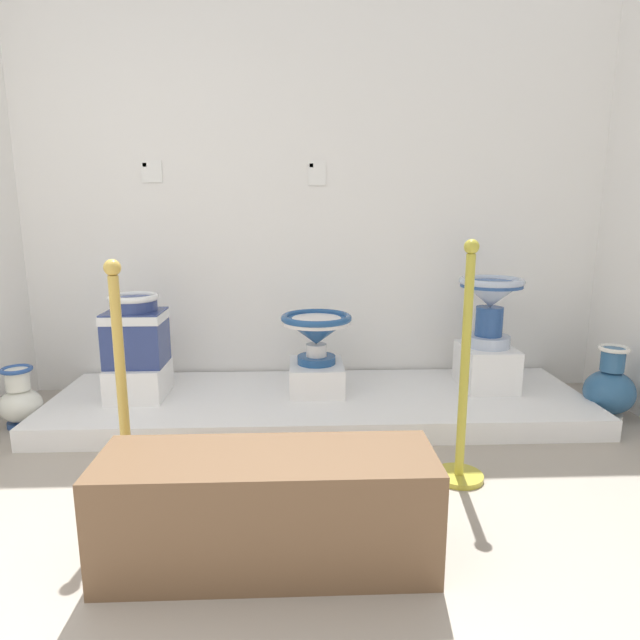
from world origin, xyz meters
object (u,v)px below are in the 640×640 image
at_px(plinth_block_tall_cobalt, 139,380).
at_px(stanchion_post_near_right, 463,401).
at_px(antique_toilet_tall_cobalt, 136,328).
at_px(stanchion_post_near_left, 126,444).
at_px(plinth_block_rightmost, 316,377).
at_px(antique_toilet_rightmost, 316,330).
at_px(plinth_block_squat_floral, 486,367).
at_px(antique_toilet_squat_floral, 490,300).
at_px(decorative_vase_spare, 20,401).
at_px(info_placard_first, 151,171).
at_px(museum_bench, 268,509).
at_px(info_placard_second, 317,173).
at_px(decorative_vase_corner, 610,389).

xyz_separation_m(plinth_block_tall_cobalt, stanchion_post_near_right, (1.66, -0.84, 0.15)).
xyz_separation_m(antique_toilet_tall_cobalt, stanchion_post_near_left, (0.25, -1.03, -0.25)).
bearing_deg(plinth_block_rightmost, antique_toilet_rightmost, 63.43).
distance_m(antique_toilet_rightmost, stanchion_post_near_right, 1.09).
height_order(plinth_block_squat_floral, antique_toilet_squat_floral, antique_toilet_squat_floral).
xyz_separation_m(antique_toilet_squat_floral, decorative_vase_spare, (-2.73, -0.22, -0.52)).
distance_m(info_placard_first, stanchion_post_near_left, 1.91).
xyz_separation_m(antique_toilet_tall_cobalt, antique_toilet_squat_floral, (2.10, 0.09, 0.14)).
xyz_separation_m(plinth_block_rightmost, stanchion_post_near_left, (-0.80, -1.08, 0.08)).
bearing_deg(plinth_block_tall_cobalt, plinth_block_rightmost, 3.14).
bearing_deg(museum_bench, plinth_block_squat_floral, 49.40).
bearing_deg(antique_toilet_squat_floral, decorative_vase_spare, -175.29).
xyz_separation_m(antique_toilet_rightmost, info_placard_second, (0.02, 0.42, 0.93)).
relative_size(plinth_block_rightmost, stanchion_post_near_left, 0.37).
relative_size(antique_toilet_tall_cobalt, plinth_block_rightmost, 1.08).
height_order(info_placard_second, stanchion_post_near_left, info_placard_second).
xyz_separation_m(plinth_block_tall_cobalt, decorative_vase_corner, (2.75, -0.15, -0.04)).
relative_size(info_placard_first, museum_bench, 0.12).
xyz_separation_m(antique_toilet_tall_cobalt, decorative_vase_spare, (-0.63, -0.14, -0.38)).
distance_m(decorative_vase_corner, stanchion_post_near_right, 1.30).
relative_size(info_placard_second, decorative_vase_spare, 0.45).
relative_size(antique_toilet_tall_cobalt, antique_toilet_rightmost, 0.98).
bearing_deg(antique_toilet_rightmost, plinth_block_tall_cobalt, -176.86).
relative_size(info_placard_second, stanchion_post_near_left, 0.15).
distance_m(antique_toilet_rightmost, decorative_vase_spare, 1.72).
relative_size(plinth_block_rightmost, plinth_block_squat_floral, 1.00).
distance_m(plinth_block_tall_cobalt, info_placard_first, 1.31).
bearing_deg(stanchion_post_near_left, antique_toilet_squat_floral, 31.09).
height_order(plinth_block_tall_cobalt, antique_toilet_tall_cobalt, antique_toilet_tall_cobalt).
bearing_deg(stanchion_post_near_right, info_placard_first, 141.26).
height_order(antique_toilet_squat_floral, info_placard_first, info_placard_first).
bearing_deg(stanchion_post_near_right, info_placard_second, 114.43).
height_order(antique_toilet_rightmost, stanchion_post_near_left, stanchion_post_near_left).
relative_size(antique_toilet_rightmost, decorative_vase_spare, 1.23).
distance_m(antique_toilet_rightmost, stanchion_post_near_left, 1.36).
relative_size(antique_toilet_rightmost, antique_toilet_squat_floral, 1.00).
height_order(plinth_block_squat_floral, decorative_vase_corner, decorative_vase_corner).
xyz_separation_m(antique_toilet_rightmost, museum_bench, (-0.21, -1.45, -0.30)).
bearing_deg(stanchion_post_near_left, decorative_vase_spare, 134.43).
height_order(plinth_block_rightmost, plinth_block_squat_floral, plinth_block_squat_floral).
bearing_deg(decorative_vase_spare, info_placard_first, 43.59).
height_order(info_placard_first, stanchion_post_near_right, info_placard_first).
relative_size(plinth_block_tall_cobalt, plinth_block_rightmost, 0.95).
height_order(antique_toilet_rightmost, info_placard_first, info_placard_first).
xyz_separation_m(plinth_block_squat_floral, museum_bench, (-1.27, -1.48, -0.05)).
relative_size(antique_toilet_squat_floral, decorative_vase_spare, 1.23).
xyz_separation_m(antique_toilet_rightmost, plinth_block_squat_floral, (1.05, 0.03, -0.25)).
relative_size(decorative_vase_corner, stanchion_post_near_left, 0.42).
bearing_deg(antique_toilet_tall_cobalt, plinth_block_tall_cobalt, 0.00).
distance_m(antique_toilet_rightmost, info_placard_second, 1.02).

